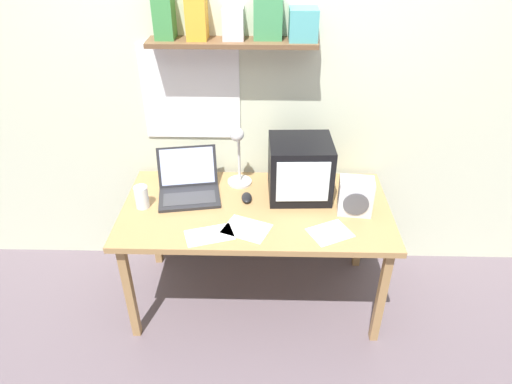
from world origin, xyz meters
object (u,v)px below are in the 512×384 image
(crt_monitor, at_px, (300,169))
(loose_paper_near_laptop, at_px, (330,233))
(open_notebook, at_px, (209,235))
(computer_mouse, at_px, (247,198))
(desk_lamp, at_px, (238,154))
(juice_glass, at_px, (142,198))
(laptop, at_px, (189,184))
(loose_paper_near_monitor, at_px, (247,229))
(corner_desk, at_px, (256,215))
(space_heater, at_px, (355,196))

(crt_monitor, xyz_separation_m, loose_paper_near_laptop, (0.14, -0.38, -0.17))
(loose_paper_near_laptop, distance_m, open_notebook, 0.63)
(computer_mouse, bearing_deg, desk_lamp, 108.61)
(juice_glass, height_order, computer_mouse, juice_glass)
(crt_monitor, bearing_deg, juice_glass, -172.21)
(computer_mouse, bearing_deg, laptop, 168.74)
(laptop, distance_m, loose_paper_near_monitor, 0.50)
(computer_mouse, xyz_separation_m, loose_paper_near_monitor, (0.01, -0.28, -0.01))
(juice_glass, xyz_separation_m, open_notebook, (0.41, -0.25, -0.06))
(laptop, height_order, juice_glass, laptop)
(juice_glass, bearing_deg, open_notebook, -31.90)
(corner_desk, height_order, laptop, laptop)
(desk_lamp, distance_m, loose_paper_near_laptop, 0.72)
(crt_monitor, bearing_deg, desk_lamp, 164.22)
(space_heater, bearing_deg, loose_paper_near_monitor, -156.91)
(juice_glass, distance_m, open_notebook, 0.48)
(corner_desk, distance_m, computer_mouse, 0.12)
(space_heater, bearing_deg, laptop, 176.20)
(crt_monitor, xyz_separation_m, computer_mouse, (-0.30, -0.07, -0.15))
(corner_desk, xyz_separation_m, laptop, (-0.40, 0.14, 0.12))
(corner_desk, relative_size, juice_glass, 11.61)
(corner_desk, distance_m, desk_lamp, 0.38)
(space_heater, distance_m, loose_paper_near_laptop, 0.27)
(laptop, xyz_separation_m, desk_lamp, (0.29, 0.09, 0.16))
(juice_glass, distance_m, loose_paper_near_monitor, 0.63)
(desk_lamp, distance_m, computer_mouse, 0.26)
(space_heater, distance_m, loose_paper_near_monitor, 0.63)
(loose_paper_near_laptop, bearing_deg, open_notebook, -176.87)
(corner_desk, relative_size, crt_monitor, 4.16)
(corner_desk, relative_size, open_notebook, 5.46)
(juice_glass, bearing_deg, desk_lamp, 24.70)
(laptop, bearing_deg, space_heater, -19.86)
(corner_desk, bearing_deg, space_heater, -3.37)
(computer_mouse, distance_m, loose_paper_near_monitor, 0.28)
(crt_monitor, xyz_separation_m, laptop, (-0.65, -0.01, -0.11))
(laptop, relative_size, loose_paper_near_laptop, 1.54)
(loose_paper_near_laptop, bearing_deg, corner_desk, 149.42)
(crt_monitor, relative_size, space_heater, 1.79)
(desk_lamp, relative_size, loose_paper_near_monitor, 1.38)
(laptop, relative_size, loose_paper_near_monitor, 1.41)
(desk_lamp, relative_size, computer_mouse, 3.63)
(crt_monitor, xyz_separation_m, open_notebook, (-0.48, -0.41, -0.17))
(laptop, distance_m, juice_glass, 0.28)
(laptop, distance_m, open_notebook, 0.44)
(crt_monitor, bearing_deg, space_heater, -32.92)
(crt_monitor, relative_size, open_notebook, 1.31)
(crt_monitor, distance_m, juice_glass, 0.91)
(crt_monitor, relative_size, desk_lamp, 0.93)
(computer_mouse, relative_size, open_notebook, 0.39)
(desk_lamp, bearing_deg, loose_paper_near_monitor, -74.59)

